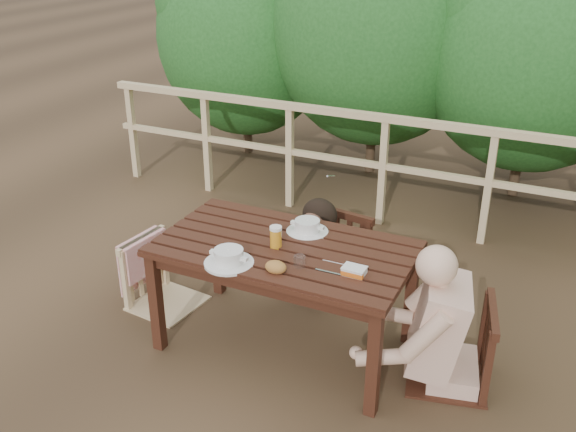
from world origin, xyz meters
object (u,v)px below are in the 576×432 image
at_px(woman, 330,216).
at_px(beer_glass, 276,237).
at_px(chair_left, 163,248).
at_px(table, 285,297).
at_px(chair_far, 329,226).
at_px(diner_right, 465,275).
at_px(butter_tub, 354,272).
at_px(tumbler, 300,262).
at_px(bread_roll, 276,267).
at_px(soup_near, 229,257).
at_px(soup_far, 307,227).
at_px(chair_right, 455,309).

bearing_deg(woman, beer_glass, 97.14).
bearing_deg(chair_left, table, -87.66).
bearing_deg(chair_far, diner_right, -23.08).
relative_size(chair_left, butter_tub, 7.00).
xyz_separation_m(diner_right, tumbler, (-0.87, -0.31, 0.03)).
distance_m(diner_right, bread_roll, 1.05).
bearing_deg(soup_near, chair_far, 80.81).
bearing_deg(soup_far, butter_tub, -40.14).
height_order(table, soup_far, soup_far).
relative_size(beer_glass, tumbler, 1.77).
relative_size(chair_left, soup_near, 3.18).
relative_size(chair_far, soup_near, 3.51).
bearing_deg(table, soup_far, 78.81).
distance_m(bread_roll, tumbler, 0.14).
distance_m(tumbler, butter_tub, 0.31).
bearing_deg(soup_far, table, -101.19).
bearing_deg(table, soup_near, -121.45).
xyz_separation_m(chair_far, soup_near, (-0.18, -1.11, 0.25)).
distance_m(chair_right, butter_tub, 0.64).
height_order(chair_far, tumbler, chair_far).
relative_size(chair_right, diner_right, 0.68).
distance_m(woman, tumbler, 1.04).
bearing_deg(bread_roll, soup_far, 94.41).
bearing_deg(soup_far, diner_right, -6.99).
distance_m(table, diner_right, 1.13).
distance_m(chair_left, woman, 1.20).
xyz_separation_m(chair_left, bread_roll, (1.05, -0.36, 0.29)).
bearing_deg(tumbler, diner_right, 19.65).
distance_m(table, beer_glass, 0.43).
distance_m(chair_right, bread_roll, 1.06).
bearing_deg(chair_left, diner_right, -82.43).
relative_size(woman, soup_near, 3.98).
bearing_deg(diner_right, tumbler, 97.29).
bearing_deg(butter_tub, bread_roll, -157.96).
bearing_deg(soup_near, chair_left, 152.86).
height_order(beer_glass, tumbler, beer_glass).
bearing_deg(chair_far, table, -79.81).
xyz_separation_m(chair_right, beer_glass, (-1.07, -0.14, 0.30)).
relative_size(soup_near, bread_roll, 2.29).
distance_m(chair_left, soup_near, 0.91).
bearing_deg(chair_left, beer_glass, -89.73).
distance_m(table, tumbler, 0.48).
relative_size(bread_roll, tumbler, 1.56).
xyz_separation_m(soup_near, beer_glass, (0.16, 0.30, 0.02)).
xyz_separation_m(diner_right, beer_glass, (-1.10, -0.14, 0.06)).
bearing_deg(soup_near, soup_far, 66.38).
bearing_deg(chair_far, butter_tub, -52.04).
relative_size(chair_left, soup_far, 3.44).
height_order(soup_near, soup_far, soup_near).
distance_m(chair_left, bread_roll, 1.15).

